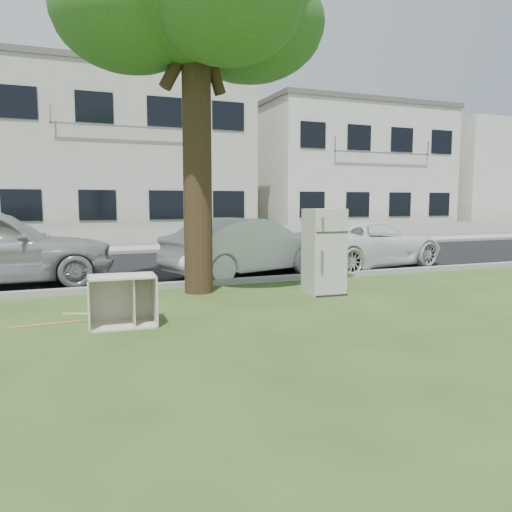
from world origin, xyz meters
name	(u,v)px	position (x,y,z in m)	size (l,w,h in m)	color
ground	(252,309)	(0.00, 0.00, 0.00)	(120.00, 120.00, 0.00)	#30491A
road	(173,265)	(0.00, 6.00, 0.01)	(120.00, 7.00, 0.01)	black
kerb_near	(209,286)	(0.00, 2.45, 0.00)	(120.00, 0.18, 0.12)	gray
kerb_far	(150,253)	(0.00, 9.55, 0.00)	(120.00, 0.18, 0.12)	gray
sidewalk	(143,249)	(0.00, 11.00, 0.01)	(120.00, 2.80, 0.01)	gray
low_wall	(137,237)	(0.00, 12.60, 0.35)	(120.00, 0.15, 0.70)	gray
townhouse_center	(120,160)	(0.00, 17.50, 3.72)	(11.22, 8.16, 7.44)	beige
townhouse_right	(338,172)	(12.00, 17.50, 3.42)	(10.20, 8.16, 6.84)	silver
fridge	(324,252)	(1.74, 0.78, 0.80)	(0.66, 0.61, 1.60)	beige
cabinet	(122,301)	(-2.07, -0.34, 0.36)	(0.91, 0.57, 0.71)	white
plank_a	(47,324)	(-3.07, 0.10, 0.01)	(0.99, 0.08, 0.02)	#936A47
plank_b	(88,314)	(-2.48, 0.59, 0.01)	(0.80, 0.08, 0.02)	tan
plank_c	(152,317)	(-1.60, 0.02, 0.01)	(0.87, 0.10, 0.02)	#A87E5D
car_center	(249,247)	(1.29, 3.54, 0.67)	(1.43, 4.09, 1.35)	silver
car_right	(367,244)	(4.68, 3.72, 0.62)	(2.06, 4.47, 1.24)	white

